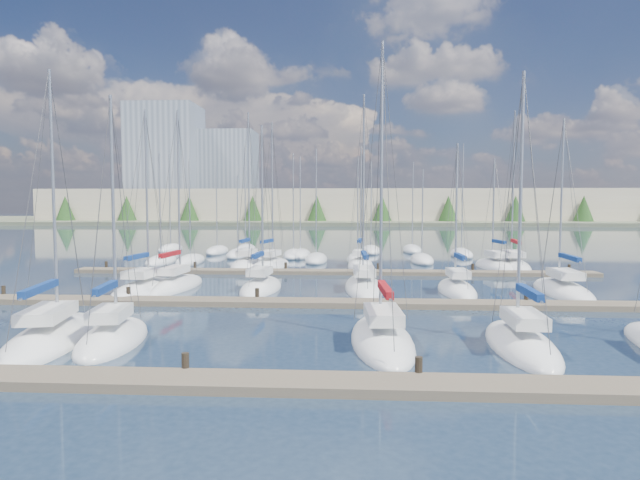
# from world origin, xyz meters

# --- Properties ---
(ground) EXTENTS (400.00, 400.00, 0.00)m
(ground) POSITION_xyz_m (0.00, 60.00, 0.00)
(ground) COLOR #243448
(ground) RESTS_ON ground
(dock_near) EXTENTS (44.00, 1.93, 1.10)m
(dock_near) POSITION_xyz_m (0.00, 2.01, 0.15)
(dock_near) COLOR #6B5E4C
(dock_near) RESTS_ON ground
(dock_mid) EXTENTS (44.00, 1.93, 1.10)m
(dock_mid) POSITION_xyz_m (0.00, 16.01, 0.15)
(dock_mid) COLOR #6B5E4C
(dock_mid) RESTS_ON ground
(dock_far) EXTENTS (44.00, 1.93, 1.10)m
(dock_far) POSITION_xyz_m (0.00, 30.01, 0.15)
(dock_far) COLOR #6B5E4C
(dock_far) RESTS_ON ground
(sailboat_b) EXTENTS (4.47, 9.50, 12.54)m
(sailboat_b) POSITION_xyz_m (-11.25, 7.17, 0.17)
(sailboat_b) COLOR white
(sailboat_b) RESTS_ON ground
(sailboat_i) EXTENTS (2.87, 8.19, 13.24)m
(sailboat_i) POSITION_xyz_m (-10.59, 21.72, 0.19)
(sailboat_i) COLOR white
(sailboat_i) RESTS_ON ground
(sailboat_j) EXTENTS (2.86, 7.18, 12.09)m
(sailboat_j) POSITION_xyz_m (-4.52, 21.32, 0.19)
(sailboat_j) COLOR white
(sailboat_j) RESTS_ON ground
(sailboat_q) EXTENTS (3.38, 7.55, 10.84)m
(sailboat_q) POSITION_xyz_m (14.89, 34.91, 0.17)
(sailboat_q) COLOR white
(sailboat_q) RESTS_ON ground
(sailboat_k) EXTENTS (2.89, 9.58, 14.29)m
(sailboat_k) POSITION_xyz_m (2.56, 22.11, 0.18)
(sailboat_k) COLOR white
(sailboat_k) RESTS_ON ground
(sailboat_h) EXTENTS (3.51, 7.90, 13.00)m
(sailboat_h) POSITION_xyz_m (-12.20, 19.93, 0.18)
(sailboat_h) COLOR white
(sailboat_h) RESTS_ON ground
(sailboat_p) EXTENTS (2.87, 7.11, 12.05)m
(sailboat_p) POSITION_xyz_m (2.52, 35.43, 0.19)
(sailboat_p) COLOR white
(sailboat_p) RESTS_ON ground
(sailboat_d) EXTENTS (3.04, 8.45, 13.62)m
(sailboat_d) POSITION_xyz_m (3.03, 7.70, 0.18)
(sailboat_d) COLOR white
(sailboat_d) RESTS_ON ground
(sailboat_l) EXTENTS (2.33, 6.89, 10.75)m
(sailboat_l) POSITION_xyz_m (8.78, 21.14, 0.18)
(sailboat_l) COLOR white
(sailboat_l) RESTS_ON ground
(sailboat_e) EXTENTS (2.67, 7.61, 12.17)m
(sailboat_e) POSITION_xyz_m (8.74, 7.27, 0.19)
(sailboat_e) COLOR white
(sailboat_e) RESTS_ON ground
(sailboat_n) EXTENTS (2.95, 8.67, 15.32)m
(sailboat_n) POSITION_xyz_m (-8.17, 35.17, 0.20)
(sailboat_n) COLOR white
(sailboat_n) RESTS_ON ground
(sailboat_c) EXTENTS (3.38, 6.90, 11.37)m
(sailboat_c) POSITION_xyz_m (-8.53, 7.15, 0.18)
(sailboat_c) COLOR white
(sailboat_c) RESTS_ON ground
(sailboat_o) EXTENTS (4.03, 7.95, 14.24)m
(sailboat_o) POSITION_xyz_m (-5.84, 34.26, 0.19)
(sailboat_o) COLOR white
(sailboat_o) RESTS_ON ground
(sailboat_r) EXTENTS (3.80, 9.74, 15.30)m
(sailboat_r) POSITION_xyz_m (16.67, 35.42, 0.19)
(sailboat_r) COLOR white
(sailboat_r) RESTS_ON ground
(sailboat_m) EXTENTS (3.13, 9.02, 12.39)m
(sailboat_m) POSITION_xyz_m (15.76, 21.25, 0.17)
(sailboat_m) COLOR white
(sailboat_m) RESTS_ON ground
(distant_boats) EXTENTS (36.93, 20.75, 13.30)m
(distant_boats) POSITION_xyz_m (-4.34, 43.76, 0.29)
(distant_boats) COLOR #9EA0A5
(distant_boats) RESTS_ON ground
(shoreline) EXTENTS (400.00, 60.00, 38.00)m
(shoreline) POSITION_xyz_m (-13.29, 149.77, 7.44)
(shoreline) COLOR #666B51
(shoreline) RESTS_ON ground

